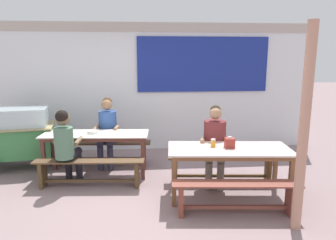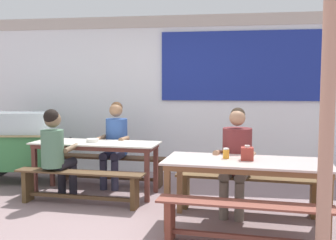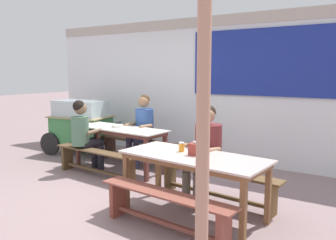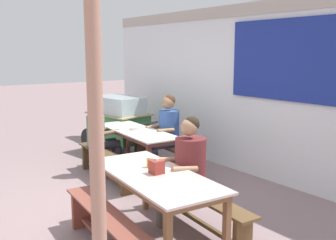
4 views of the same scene
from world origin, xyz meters
TOP-DOWN VIEW (x-y plane):
  - ground_plane at (0.00, 0.00)m, footprint 40.00×40.00m
  - backdrop_wall at (0.05, 2.46)m, footprint 7.53×0.23m
  - dining_table_far at (-0.84, 0.91)m, footprint 1.85×0.74m
  - dining_table_near at (1.22, -0.16)m, footprint 1.82×0.91m
  - bench_far_back at (-0.80, 1.46)m, footprint 1.86×0.42m
  - bench_far_front at (-0.87, 0.36)m, footprint 1.75×0.36m
  - bench_near_back at (1.27, 0.39)m, footprint 1.79×0.40m
  - bench_near_front at (1.17, -0.71)m, footprint 1.69×0.42m
  - food_cart at (-2.30, 1.39)m, footprint 1.61×1.00m
  - person_center_facing at (-0.69, 1.39)m, footprint 0.47×0.56m
  - person_left_back_turned at (-1.23, 0.46)m, footprint 0.44×0.56m
  - person_right_near_table at (1.13, 0.34)m, footprint 0.51×0.58m
  - tissue_box at (1.23, -0.14)m, footprint 0.13×0.12m
  - condiment_jar at (1.00, -0.07)m, footprint 0.07×0.07m
  - soup_bowl at (-0.88, 0.91)m, footprint 0.18×0.18m
  - wooden_support_post at (1.80, -1.09)m, footprint 0.12×0.12m

SIDE VIEW (x-z plane):
  - ground_plane at x=0.00m, z-range 0.00..0.00m
  - bench_near_front at x=1.17m, z-range 0.07..0.51m
  - bench_far_front at x=-0.87m, z-range 0.07..0.51m
  - bench_near_back at x=1.27m, z-range 0.08..0.53m
  - bench_far_back at x=-0.80m, z-range 0.09..0.53m
  - food_cart at x=-2.30m, z-range 0.09..1.21m
  - dining_table_far at x=-0.84m, z-range 0.29..1.04m
  - dining_table_near at x=1.22m, z-range 0.30..1.05m
  - person_left_back_turned at x=-1.23m, z-range 0.09..1.34m
  - person_right_near_table at x=1.13m, z-range 0.08..1.37m
  - person_center_facing at x=-0.69m, z-range 0.08..1.38m
  - soup_bowl at x=-0.88m, z-range 0.75..0.80m
  - condiment_jar at x=1.00m, z-range 0.75..0.86m
  - tissue_box at x=1.23m, z-range 0.74..0.90m
  - wooden_support_post at x=1.80m, z-range 0.00..2.43m
  - backdrop_wall at x=0.05m, z-range 0.08..2.83m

